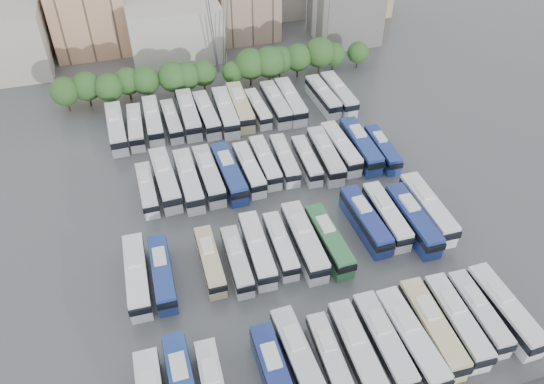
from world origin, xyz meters
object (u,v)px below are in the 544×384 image
object	(u,v)px
bus_r2_s9	(307,160)
bus_r3_s8	(258,108)
bus_r2_s10	(325,155)
bus_r3_s6	(225,112)
bus_r2_s12	(360,146)
bus_r3_s9	(276,104)
bus_r0_s10	(432,328)
bus_r3_s0	(116,128)
bus_r2_s11	(341,148)
bus_r1_s13	(427,208)
bus_r3_s1	(136,127)
bus_r1_s1	(162,273)
bus_r2_s7	(265,162)
bus_r1_s11	(386,216)
bus_r3_s4	(189,114)
bus_r2_s4	(209,175)
bus_r0_s4	(275,376)
bus_r2_s13	(382,149)
bus_r0_s8	(383,342)
bus_r0_s5	(298,358)
bus_r3_s3	(172,121)
bus_r1_s4	(237,260)
bus_r0_s7	(357,351)
bus_r1_s7	(304,241)
bus_r3_s10	(290,101)
bus_r1_s10	(365,220)
bus_r3_s5	(206,114)
bus_r0_s6	(330,358)
bus_r3_s2	(153,120)
bus_r2_s3	(188,180)
bus_r2_s5	(229,173)
bus_r1_s0	(137,275)
bus_r1_s8	(329,240)
bus_r2_s2	(165,179)
bus_r2_s8	(285,160)
bus_r3_s12	(323,96)
bus_r2_s6	(249,169)
bus_r3_s13	(338,94)
bus_r1_s6	(280,245)
bus_r0_s11	(456,321)
bus_r1_s12	(413,219)
bus_r0_s13	(504,309)
bus_r1_s3	(210,261)

from	to	relation	value
bus_r2_s9	bus_r3_s8	size ratio (longest dim) A/B	1.00
bus_r2_s10	bus_r3_s6	distance (m)	22.32
bus_r2_s12	bus_r3_s9	distance (m)	20.14
bus_r0_s10	bus_r3_s0	xyz separation A→B (m)	(-32.83, 54.23, 0.05)
bus_r2_s11	bus_r0_s10	bearing A→B (deg)	-96.37
bus_r1_s13	bus_r3_s1	xyz separation A→B (m)	(-39.47, 34.99, -0.24)
bus_r1_s1	bus_r2_s7	bearing A→B (deg)	45.71
bus_r1_s11	bus_r3_s4	xyz separation A→B (m)	(-23.12, 35.66, 0.17)
bus_r1_s11	bus_r2_s4	world-z (taller)	bus_r2_s4
bus_r0_s4	bus_r2_s13	world-z (taller)	bus_r0_s4
bus_r0_s8	bus_r1_s13	bearing A→B (deg)	49.91
bus_r2_s13	bus_r3_s8	size ratio (longest dim) A/B	1.03
bus_r2_s7	bus_r3_s4	size ratio (longest dim) A/B	0.87
bus_r0_s5	bus_r3_s3	size ratio (longest dim) A/B	1.11
bus_r1_s4	bus_r3_s8	size ratio (longest dim) A/B	1.00
bus_r0_s7	bus_r3_s3	bearing A→B (deg)	104.66
bus_r3_s4	bus_r3_s6	distance (m)	6.87
bus_r1_s7	bus_r3_s10	world-z (taller)	bus_r1_s7
bus_r1_s10	bus_r3_s5	xyz separation A→B (m)	(-16.51, 34.94, 0.01)
bus_r2_s10	bus_r3_s10	distance (m)	18.36
bus_r0_s6	bus_r1_s13	bearing A→B (deg)	41.41
bus_r0_s4	bus_r3_s2	size ratio (longest dim) A/B	0.95
bus_r0_s8	bus_r3_s4	xyz separation A→B (m)	(-13.29, 55.17, 0.13)
bus_r0_s7	bus_r0_s8	size ratio (longest dim) A/B	1.00
bus_r2_s11	bus_r3_s9	distance (m)	18.25
bus_r2_s9	bus_r1_s4	bearing A→B (deg)	-129.24
bus_r2_s4	bus_r2_s3	bearing A→B (deg)	-175.23
bus_r2_s5	bus_r2_s9	size ratio (longest dim) A/B	1.19
bus_r1_s0	bus_r3_s8	distance (m)	44.29
bus_r1_s8	bus_r1_s11	world-z (taller)	bus_r1_s11
bus_r2_s12	bus_r3_s6	xyz separation A→B (m)	(-19.82, 17.30, 0.02)
bus_r2_s2	bus_r2_s8	size ratio (longest dim) A/B	1.16
bus_r1_s8	bus_r3_s12	bearing A→B (deg)	68.62
bus_r1_s4	bus_r2_s6	size ratio (longest dim) A/B	0.93
bus_r1_s11	bus_r2_s12	xyz separation A→B (m)	(3.47, 17.20, 0.17)
bus_r3_s12	bus_r3_s13	distance (m)	3.21
bus_r2_s4	bus_r1_s13	bearing A→B (deg)	-31.74
bus_r1_s6	bus_r2_s9	world-z (taller)	bus_r1_s6
bus_r2_s11	bus_r2_s10	bearing A→B (deg)	-160.42
bus_r1_s10	bus_r2_s12	size ratio (longest dim) A/B	0.94
bus_r0_s11	bus_r1_s1	distance (m)	37.28
bus_r1_s0	bus_r2_s8	distance (m)	32.07
bus_r1_s12	bus_r2_s11	world-z (taller)	bus_r1_s12
bus_r2_s5	bus_r3_s2	size ratio (longest dim) A/B	1.03
bus_r0_s13	bus_r1_s3	world-z (taller)	bus_r0_s13
bus_r2_s11	bus_r3_s6	bearing A→B (deg)	133.20
bus_r0_s13	bus_r1_s7	xyz separation A→B (m)	(-19.64, 17.95, 0.10)
bus_r3_s8	bus_r3_s13	distance (m)	16.57
bus_r2_s2	bus_r1_s3	bearing A→B (deg)	-82.36
bus_r2_s6	bus_r1_s7	bearing A→B (deg)	-81.76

